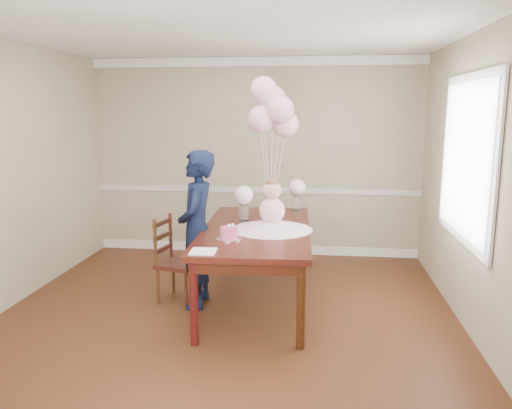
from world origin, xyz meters
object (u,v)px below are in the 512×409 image
Objects in this scene: birthday_cake at (229,233)px; woman at (197,229)px; dining_chair_seat at (179,264)px; dining_table_top at (256,230)px.

birthday_cake is 0.55m from woman.
woman reaches higher than dining_chair_seat.
dining_table_top reaches higher than dining_chair_seat.
dining_table_top is 0.54m from birthday_cake.
dining_table_top is 5.55× the size of dining_chair_seat.
dining_table_top is 1.34× the size of woman.
dining_chair_seat is at bearing -116.93° from woman.
dining_chair_seat is 0.48m from woman.
woman reaches higher than dining_table_top.
dining_chair_seat is 0.24× the size of woman.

